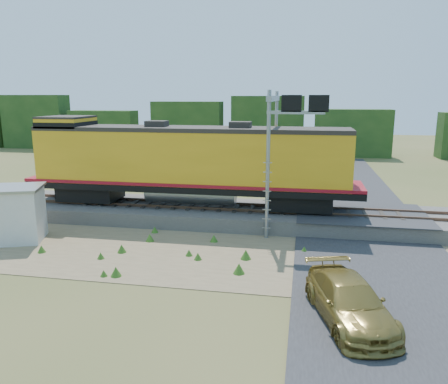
% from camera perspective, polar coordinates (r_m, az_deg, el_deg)
% --- Properties ---
extents(ground, '(140.00, 140.00, 0.00)m').
position_cam_1_polar(ground, '(20.06, -1.04, -8.56)').
color(ground, '#475123').
rests_on(ground, ground).
extents(ballast, '(70.00, 5.00, 0.80)m').
position_cam_1_polar(ballast, '(25.55, 1.65, -2.98)').
color(ballast, slate).
rests_on(ballast, ground).
extents(rails, '(70.00, 1.54, 0.16)m').
position_cam_1_polar(rails, '(25.43, 1.66, -1.94)').
color(rails, brown).
rests_on(rails, ballast).
extents(dirt_shoulder, '(26.00, 8.00, 0.03)m').
position_cam_1_polar(dirt_shoulder, '(20.97, -6.17, -7.63)').
color(dirt_shoulder, '#8C7754').
rests_on(dirt_shoulder, ground).
extents(road, '(7.00, 66.00, 0.86)m').
position_cam_1_polar(road, '(20.62, 19.06, -8.41)').
color(road, '#38383A').
rests_on(road, ground).
extents(tree_line_north, '(130.00, 3.00, 6.50)m').
position_cam_1_polar(tree_line_north, '(56.63, 6.72, 8.14)').
color(tree_line_north, '#1C3C15').
rests_on(tree_line_north, ground).
extents(weed_clumps, '(15.00, 6.20, 0.56)m').
position_cam_1_polar(weed_clumps, '(21.08, -10.43, -7.70)').
color(weed_clumps, '#36661D').
rests_on(weed_clumps, ground).
extents(locomotive, '(19.58, 2.99, 5.05)m').
position_cam_1_polar(locomotive, '(25.55, -5.07, 3.98)').
color(locomotive, black).
rests_on(locomotive, rails).
extents(shed, '(3.02, 3.02, 2.80)m').
position_cam_1_polar(shed, '(24.21, -25.22, -2.57)').
color(shed, silver).
rests_on(shed, ground).
extents(signal_gantry, '(2.96, 6.20, 7.48)m').
position_cam_1_polar(signal_gantry, '(23.77, 7.23, 8.46)').
color(signal_gantry, gray).
rests_on(signal_gantry, ground).
extents(car, '(3.18, 5.12, 1.38)m').
position_cam_1_polar(car, '(15.09, 16.03, -13.53)').
color(car, olive).
rests_on(car, ground).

